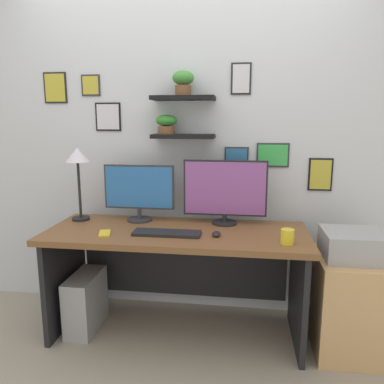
{
  "coord_description": "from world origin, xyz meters",
  "views": [
    {
      "loc": [
        0.43,
        -2.38,
        1.48
      ],
      "look_at": [
        0.1,
        0.05,
        1.01
      ],
      "focal_mm": 34.8,
      "sensor_mm": 36.0,
      "label": 1
    }
  ],
  "objects_px": {
    "desk": "(178,256)",
    "keyboard": "(167,233)",
    "cell_phone": "(105,233)",
    "computer_tower_left": "(86,302)",
    "computer_mouse": "(216,234)",
    "desk_lamp": "(78,163)",
    "monitor_right": "(225,191)",
    "printer": "(354,245)",
    "monitor_left": "(139,191)",
    "drawer_cabinet": "(349,304)",
    "coffee_mug": "(287,237)"
  },
  "relations": [
    {
      "from": "drawer_cabinet",
      "to": "coffee_mug",
      "type": "bearing_deg",
      "value": -162.08
    },
    {
      "from": "desk",
      "to": "desk_lamp",
      "type": "distance_m",
      "value": 0.99
    },
    {
      "from": "computer_mouse",
      "to": "desk_lamp",
      "type": "xyz_separation_m",
      "value": [
        -1.03,
        0.26,
        0.41
      ]
    },
    {
      "from": "desk",
      "to": "monitor_right",
      "type": "xyz_separation_m",
      "value": [
        0.31,
        0.16,
        0.44
      ]
    },
    {
      "from": "desk",
      "to": "monitor_left",
      "type": "height_order",
      "value": "monitor_left"
    },
    {
      "from": "monitor_right",
      "to": "keyboard",
      "type": "relative_size",
      "value": 1.34
    },
    {
      "from": "monitor_right",
      "to": "cell_phone",
      "type": "xyz_separation_m",
      "value": [
        -0.76,
        -0.36,
        -0.23
      ]
    },
    {
      "from": "computer_mouse",
      "to": "desk_lamp",
      "type": "height_order",
      "value": "desk_lamp"
    },
    {
      "from": "desk_lamp",
      "to": "coffee_mug",
      "type": "bearing_deg",
      "value": -13.51
    },
    {
      "from": "drawer_cabinet",
      "to": "computer_tower_left",
      "type": "bearing_deg",
      "value": 179.81
    },
    {
      "from": "coffee_mug",
      "to": "computer_mouse",
      "type": "bearing_deg",
      "value": 168.12
    },
    {
      "from": "computer_mouse",
      "to": "coffee_mug",
      "type": "xyz_separation_m",
      "value": [
        0.43,
        -0.09,
        0.03
      ]
    },
    {
      "from": "drawer_cabinet",
      "to": "desk",
      "type": "bearing_deg",
      "value": 175.09
    },
    {
      "from": "desk_lamp",
      "to": "printer",
      "type": "xyz_separation_m",
      "value": [
        1.89,
        -0.21,
        -0.46
      ]
    },
    {
      "from": "monitor_right",
      "to": "coffee_mug",
      "type": "xyz_separation_m",
      "value": [
        0.4,
        -0.4,
        -0.19
      ]
    },
    {
      "from": "monitor_left",
      "to": "cell_phone",
      "type": "relative_size",
      "value": 3.7
    },
    {
      "from": "computer_mouse",
      "to": "desk_lamp",
      "type": "bearing_deg",
      "value": 165.81
    },
    {
      "from": "keyboard",
      "to": "cell_phone",
      "type": "relative_size",
      "value": 3.14
    },
    {
      "from": "desk",
      "to": "drawer_cabinet",
      "type": "distance_m",
      "value": 1.16
    },
    {
      "from": "monitor_left",
      "to": "computer_tower_left",
      "type": "relative_size",
      "value": 1.28
    },
    {
      "from": "computer_mouse",
      "to": "coffee_mug",
      "type": "relative_size",
      "value": 1.0
    },
    {
      "from": "cell_phone",
      "to": "computer_tower_left",
      "type": "height_order",
      "value": "cell_phone"
    },
    {
      "from": "computer_tower_left",
      "to": "coffee_mug",
      "type": "bearing_deg",
      "value": -6.02
    },
    {
      "from": "desk",
      "to": "coffee_mug",
      "type": "height_order",
      "value": "coffee_mug"
    },
    {
      "from": "keyboard",
      "to": "printer",
      "type": "relative_size",
      "value": 1.16
    },
    {
      "from": "cell_phone",
      "to": "coffee_mug",
      "type": "xyz_separation_m",
      "value": [
        1.16,
        -0.04,
        0.04
      ]
    },
    {
      "from": "monitor_left",
      "to": "drawer_cabinet",
      "type": "relative_size",
      "value": 0.82
    },
    {
      "from": "monitor_left",
      "to": "cell_phone",
      "type": "bearing_deg",
      "value": -110.96
    },
    {
      "from": "computer_mouse",
      "to": "cell_phone",
      "type": "distance_m",
      "value": 0.73
    },
    {
      "from": "cell_phone",
      "to": "coffee_mug",
      "type": "distance_m",
      "value": 1.16
    },
    {
      "from": "keyboard",
      "to": "desk_lamp",
      "type": "bearing_deg",
      "value": 159.07
    },
    {
      "from": "computer_mouse",
      "to": "printer",
      "type": "height_order",
      "value": "printer"
    },
    {
      "from": "desk",
      "to": "keyboard",
      "type": "height_order",
      "value": "keyboard"
    },
    {
      "from": "monitor_right",
      "to": "monitor_left",
      "type": "bearing_deg",
      "value": -179.98
    },
    {
      "from": "monitor_right",
      "to": "drawer_cabinet",
      "type": "bearing_deg",
      "value": -17.42
    },
    {
      "from": "monitor_right",
      "to": "computer_mouse",
      "type": "bearing_deg",
      "value": -96.88
    },
    {
      "from": "desk",
      "to": "cell_phone",
      "type": "bearing_deg",
      "value": -156.32
    },
    {
      "from": "desk",
      "to": "coffee_mug",
      "type": "xyz_separation_m",
      "value": [
        0.71,
        -0.24,
        0.25
      ]
    },
    {
      "from": "monitor_right",
      "to": "keyboard",
      "type": "height_order",
      "value": "monitor_right"
    },
    {
      "from": "desk",
      "to": "computer_tower_left",
      "type": "height_order",
      "value": "desk"
    },
    {
      "from": "monitor_right",
      "to": "cell_phone",
      "type": "bearing_deg",
      "value": -154.87
    },
    {
      "from": "desk",
      "to": "computer_mouse",
      "type": "height_order",
      "value": "computer_mouse"
    },
    {
      "from": "cell_phone",
      "to": "drawer_cabinet",
      "type": "xyz_separation_m",
      "value": [
        1.59,
        0.1,
        -0.44
      ]
    },
    {
      "from": "coffee_mug",
      "to": "printer",
      "type": "xyz_separation_m",
      "value": [
        0.43,
        0.14,
        -0.08
      ]
    },
    {
      "from": "desk_lamp",
      "to": "monitor_left",
      "type": "bearing_deg",
      "value": 5.84
    },
    {
      "from": "desk_lamp",
      "to": "computer_tower_left",
      "type": "height_order",
      "value": "desk_lamp"
    },
    {
      "from": "desk",
      "to": "printer",
      "type": "relative_size",
      "value": 4.63
    },
    {
      "from": "desk",
      "to": "keyboard",
      "type": "xyz_separation_m",
      "value": [
        -0.04,
        -0.16,
        0.22
      ]
    },
    {
      "from": "desk_lamp",
      "to": "cell_phone",
      "type": "relative_size",
      "value": 3.83
    },
    {
      "from": "coffee_mug",
      "to": "printer",
      "type": "bearing_deg",
      "value": 17.92
    }
  ]
}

